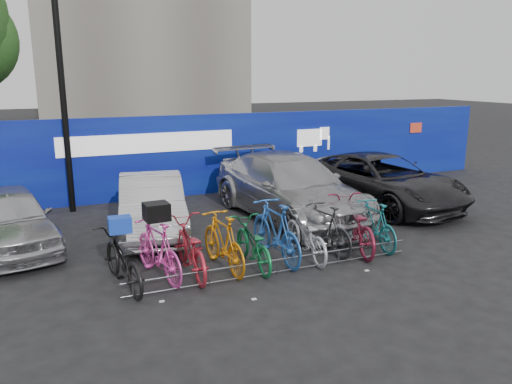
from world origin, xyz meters
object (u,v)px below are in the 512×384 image
car_1 (152,205)px  bike_3 (223,242)px  bike_1 (158,249)px  bike_7 (325,228)px  bike_8 (353,225)px  bike_5 (276,231)px  car_2 (290,187)px  bike_4 (253,244)px  bike_2 (190,248)px  bike_6 (305,235)px  bike_rack (278,266)px  lamppost (62,86)px  bike_0 (122,260)px  bike_9 (375,224)px  car_0 (9,219)px  car_3 (380,180)px

car_1 → bike_3: size_ratio=2.20×
bike_1 → bike_7: 3.42m
bike_1 → bike_8: size_ratio=0.87×
bike_3 → bike_5: (1.09, 0.05, 0.05)m
bike_8 → car_2: bearing=-75.7°
bike_8 → bike_5: bearing=8.9°
bike_4 → bike_2: bearing=-4.3°
bike_1 → bike_7: bike_1 is taller
bike_6 → bike_7: 0.54m
bike_4 → bike_rack: bearing=119.3°
lamppost → bike_5: 6.91m
bike_1 → bike_4: bike_1 is taller
bike_0 → bike_9: (5.17, 0.02, 0.01)m
car_2 → bike_8: (0.14, -2.65, -0.25)m
car_0 → bike_5: car_0 is taller
car_2 → bike_6: size_ratio=3.03×
bike_6 → lamppost: bearing=-50.5°
car_0 → bike_7: car_0 is taller
bike_9 → bike_6: bearing=3.7°
bike_1 → bike_3: 1.20m
car_3 → bike_9: (-2.20, -2.79, -0.21)m
bike_0 → bike_1: size_ratio=1.04×
bike_rack → bike_3: size_ratio=3.09×
car_0 → bike_6: size_ratio=2.12×
bike_0 → bike_7: bearing=173.0°
bike_6 → bike_7: size_ratio=1.06×
car_0 → bike_3: bearing=-48.6°
bike_8 → bike_0: bearing=12.0°
bike_0 → car_2: bearing=-158.6°
bike_1 → bike_4: 1.76m
car_0 → bike_rack: bearing=-48.5°
bike_7 → bike_8: bike_8 is taller
bike_rack → bike_5: (0.26, 0.66, 0.44)m
bike_1 → car_1: bearing=-111.9°
car_1 → bike_7: size_ratio=2.35×
car_2 → bike_9: 2.78m
lamppost → bike_8: bearing=-46.2°
car_2 → bike_3: (-2.69, -2.63, -0.25)m
bike_3 → car_0: bearing=-41.6°
lamppost → bike_3: lamppost is taller
bike_rack → bike_3: (-0.83, 0.61, 0.38)m
bike_3 → bike_9: (3.33, -0.06, -0.04)m
bike_6 → bike_0: bearing=3.3°
lamppost → bike_8: lamppost is taller
lamppost → car_3: bearing=-18.6°
bike_8 → bike_6: bearing=11.9°
car_2 → bike_6: (-0.99, -2.66, -0.32)m
bike_rack → bike_3: bearing=143.8°
car_2 → bike_8: size_ratio=2.63×
car_3 → bike_6: 4.73m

